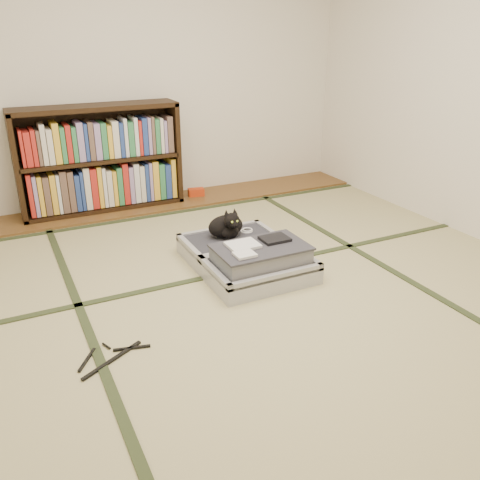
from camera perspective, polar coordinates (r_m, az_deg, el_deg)
name	(u,v)px	position (r m, az deg, el deg)	size (l,w,h in m)	color
floor	(258,299)	(3.12, 2.03, -6.63)	(4.50, 4.50, 0.00)	tan
wood_strip	(157,203)	(4.82, -9.25, 4.09)	(4.00, 0.50, 0.02)	brown
red_item	(196,192)	(4.96, -4.95, 5.38)	(0.15, 0.09, 0.07)	#BD320F
room_shell	(262,43)	(2.72, 2.48, 21.27)	(4.50, 4.50, 4.50)	white
tatami_borders	(224,267)	(3.51, -1.77, -3.02)	(4.00, 4.50, 0.01)	#2D381E
bookcase	(100,161)	(4.66, -15.44, 8.56)	(1.40, 0.32, 0.92)	black
suitcase	(248,257)	(3.44, 0.89, -1.92)	(0.68, 0.90, 0.27)	#A6A6AB
cat	(227,226)	(3.63, -1.46, 1.58)	(0.30, 0.30, 0.24)	black
cable_coil	(247,230)	(3.77, 0.78, 1.08)	(0.09, 0.09, 0.02)	white
hanger	(111,357)	(2.69, -14.29, -12.57)	(0.38, 0.27, 0.01)	black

